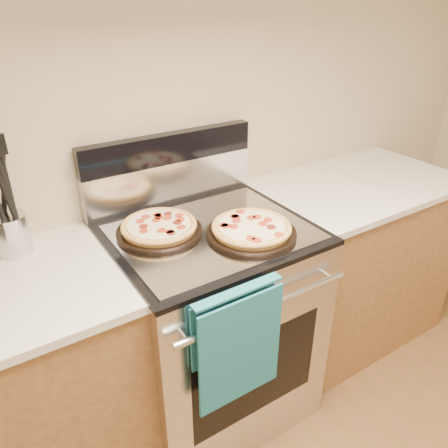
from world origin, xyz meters
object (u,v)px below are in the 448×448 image
range_body (210,324)px  utensil_crock (12,234)px  pepperoni_pizza_front (251,229)px  pepperoni_pizza_back (159,228)px

range_body → utensil_crock: size_ratio=6.16×
pepperoni_pizza_front → utensil_crock: utensil_crock is taller
pepperoni_pizza_back → pepperoni_pizza_front: size_ratio=0.96×
range_body → pepperoni_pizza_front: bearing=-50.4°
pepperoni_pizza_back → pepperoni_pizza_front: bearing=-35.4°
range_body → utensil_crock: 0.87m
pepperoni_pizza_front → utensil_crock: 0.84m
range_body → pepperoni_pizza_front: (0.11, -0.13, 0.50)m
pepperoni_pizza_back → utensil_crock: utensil_crock is taller
range_body → pepperoni_pizza_front: 0.53m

